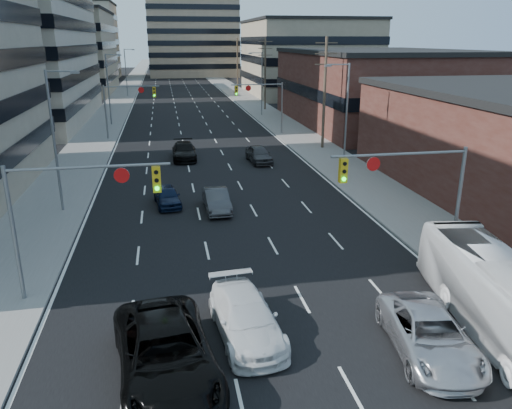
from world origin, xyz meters
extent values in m
plane|color=black|center=(0.00, 0.00, 0.00)|extent=(400.00, 400.00, 0.00)
cube|color=black|center=(0.00, 130.00, 0.01)|extent=(18.00, 300.00, 0.02)
cube|color=slate|center=(-11.50, 130.00, 0.07)|extent=(5.00, 300.00, 0.15)
cube|color=slate|center=(11.50, 130.00, 0.07)|extent=(5.00, 300.00, 0.15)
cube|color=gray|center=(-24.00, 100.00, 8.00)|extent=(20.00, 30.00, 16.00)
cube|color=#472119|center=(24.00, 50.00, 4.50)|extent=(20.00, 30.00, 9.00)
cube|color=gray|center=(25.00, 88.00, 7.00)|extent=(22.00, 28.00, 14.00)
cube|color=#ADA089|center=(-28.00, 140.00, 10.00)|extent=(24.00, 24.00, 20.00)
cube|color=gray|center=(32.00, 130.00, 6.00)|extent=(22.00, 22.00, 12.00)
cylinder|color=slate|center=(-10.00, 8.00, 3.00)|extent=(0.18, 0.18, 6.00)
cylinder|color=slate|center=(-6.75, 8.00, 5.80)|extent=(6.50, 0.12, 0.12)
cube|color=gold|center=(-4.10, 8.00, 5.15)|extent=(0.35, 0.28, 1.10)
cylinder|color=black|center=(-4.10, 7.84, 5.50)|extent=(0.18, 0.06, 0.18)
cylinder|color=black|center=(-4.10, 7.84, 5.15)|extent=(0.18, 0.06, 0.18)
cylinder|color=#0CE526|center=(-4.10, 7.84, 4.80)|extent=(0.18, 0.06, 0.18)
cylinder|color=white|center=(-5.50, 7.97, 5.40)|extent=(0.64, 0.06, 0.64)
cylinder|color=slate|center=(10.00, 8.00, 3.00)|extent=(0.18, 0.18, 6.00)
cylinder|color=slate|center=(6.75, 8.00, 5.80)|extent=(6.50, 0.12, 0.12)
cube|color=gold|center=(4.10, 8.00, 5.15)|extent=(0.35, 0.28, 1.10)
cylinder|color=black|center=(4.10, 7.84, 5.50)|extent=(0.18, 0.06, 0.18)
cylinder|color=black|center=(4.10, 7.84, 5.15)|extent=(0.18, 0.06, 0.18)
cylinder|color=#0CE526|center=(4.10, 7.84, 4.80)|extent=(0.18, 0.06, 0.18)
cylinder|color=white|center=(5.50, 7.97, 5.40)|extent=(0.64, 0.06, 0.64)
cylinder|color=slate|center=(-10.00, 45.00, 3.00)|extent=(0.18, 0.18, 6.00)
cylinder|color=slate|center=(-7.00, 45.00, 5.80)|extent=(6.00, 0.12, 0.12)
cube|color=gold|center=(-4.60, 45.00, 5.15)|extent=(0.35, 0.28, 1.10)
cylinder|color=black|center=(-4.60, 44.84, 5.50)|extent=(0.18, 0.06, 0.18)
cylinder|color=black|center=(-4.60, 44.84, 5.15)|extent=(0.18, 0.06, 0.18)
cylinder|color=#0CE526|center=(-4.60, 44.84, 4.80)|extent=(0.18, 0.06, 0.18)
cylinder|color=white|center=(-6.00, 44.97, 5.40)|extent=(0.64, 0.06, 0.64)
cylinder|color=slate|center=(10.00, 45.00, 3.00)|extent=(0.18, 0.18, 6.00)
cylinder|color=slate|center=(7.00, 45.00, 5.80)|extent=(6.00, 0.12, 0.12)
cube|color=gold|center=(4.60, 45.00, 5.15)|extent=(0.35, 0.28, 1.10)
cylinder|color=black|center=(4.60, 44.84, 5.50)|extent=(0.18, 0.06, 0.18)
cylinder|color=black|center=(4.60, 44.84, 5.15)|extent=(0.18, 0.06, 0.18)
cylinder|color=#0CE526|center=(4.60, 44.84, 4.80)|extent=(0.18, 0.06, 0.18)
cylinder|color=white|center=(6.00, 44.97, 5.40)|extent=(0.64, 0.06, 0.64)
cylinder|color=#4C3D2D|center=(12.20, 36.00, 5.50)|extent=(0.28, 0.28, 11.00)
cube|color=#4C3D2D|center=(12.20, 36.00, 10.40)|extent=(2.20, 0.10, 0.10)
cube|color=#4C3D2D|center=(12.20, 36.00, 9.40)|extent=(2.20, 0.10, 0.10)
cube|color=#4C3D2D|center=(12.20, 36.00, 8.40)|extent=(2.20, 0.10, 0.10)
cylinder|color=#4C3D2D|center=(12.20, 66.00, 5.50)|extent=(0.28, 0.28, 11.00)
cube|color=#4C3D2D|center=(12.20, 66.00, 10.40)|extent=(2.20, 0.10, 0.10)
cube|color=#4C3D2D|center=(12.20, 66.00, 9.40)|extent=(2.20, 0.10, 0.10)
cube|color=#4C3D2D|center=(12.20, 66.00, 8.40)|extent=(2.20, 0.10, 0.10)
cylinder|color=#4C3D2D|center=(12.20, 96.00, 5.50)|extent=(0.28, 0.28, 11.00)
cube|color=#4C3D2D|center=(12.20, 96.00, 10.40)|extent=(2.20, 0.10, 0.10)
cube|color=#4C3D2D|center=(12.20, 96.00, 9.40)|extent=(2.20, 0.10, 0.10)
cube|color=#4C3D2D|center=(12.20, 96.00, 8.40)|extent=(2.20, 0.10, 0.10)
cylinder|color=slate|center=(-10.50, 20.00, 4.50)|extent=(0.16, 0.16, 9.00)
cylinder|color=slate|center=(-9.60, 20.00, 8.90)|extent=(1.80, 0.10, 0.10)
cube|color=slate|center=(-8.80, 20.00, 8.82)|extent=(0.50, 0.22, 0.14)
cylinder|color=slate|center=(-10.50, 55.00, 4.50)|extent=(0.16, 0.16, 9.00)
cylinder|color=slate|center=(-9.60, 55.00, 8.90)|extent=(1.80, 0.10, 0.10)
cube|color=slate|center=(-8.80, 55.00, 8.82)|extent=(0.50, 0.22, 0.14)
cylinder|color=slate|center=(-10.50, 90.00, 4.50)|extent=(0.16, 0.16, 9.00)
cylinder|color=slate|center=(-9.60, 90.00, 8.90)|extent=(1.80, 0.10, 0.10)
cube|color=slate|center=(-8.80, 90.00, 8.82)|extent=(0.50, 0.22, 0.14)
cylinder|color=slate|center=(10.50, 25.00, 4.50)|extent=(0.16, 0.16, 9.00)
cylinder|color=slate|center=(9.60, 25.00, 8.90)|extent=(1.80, 0.10, 0.10)
cube|color=slate|center=(8.80, 25.00, 8.82)|extent=(0.50, 0.22, 0.14)
cylinder|color=slate|center=(10.50, 60.00, 4.50)|extent=(0.16, 0.16, 9.00)
cylinder|color=slate|center=(9.60, 60.00, 8.90)|extent=(1.80, 0.10, 0.10)
cube|color=slate|center=(8.80, 60.00, 8.82)|extent=(0.50, 0.22, 0.14)
imported|color=black|center=(-4.03, 1.68, 0.93)|extent=(3.92, 7.04, 1.86)
imported|color=silver|center=(-1.04, 3.71, 0.78)|extent=(2.66, 5.53, 1.55)
imported|color=#B7B7BC|center=(5.20, 1.43, 0.77)|extent=(3.28, 5.84, 1.54)
imported|color=silver|center=(8.40, 1.96, 1.51)|extent=(3.98, 11.07, 3.01)
imported|color=black|center=(-3.75, 20.11, 0.66)|extent=(2.02, 4.06, 1.33)
imported|color=#38383B|center=(-0.58, 18.46, 0.71)|extent=(1.62, 4.35, 1.42)
imported|color=black|center=(-2.00, 33.78, 0.77)|extent=(2.20, 5.34, 1.55)
imported|color=#343437|center=(4.66, 31.27, 0.77)|extent=(2.13, 4.63, 1.54)
camera|label=1|loc=(-3.62, -12.56, 10.73)|focal=35.00mm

